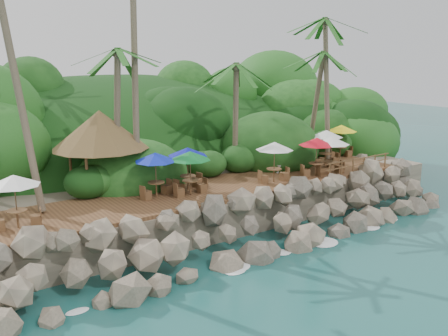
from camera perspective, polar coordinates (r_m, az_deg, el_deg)
ground at (r=25.77m, az=7.74°, el=-9.94°), size 140.00×140.00×0.00m
land_base at (r=38.13m, az=-8.60°, el=-0.58°), size 32.00×25.20×2.10m
jungle_hill at (r=45.06m, az=-12.79°, el=0.02°), size 44.80×28.00×15.40m
seawall at (r=26.75m, az=4.92°, el=-6.33°), size 29.00×4.00×2.30m
terrace at (r=29.47m, az=0.00°, el=-2.27°), size 26.00×5.00×0.20m
jungle_foliage at (r=37.53m, az=-7.86°, el=-2.44°), size 44.00×16.00×12.00m
foam_line at (r=25.96m, az=7.29°, el=-9.67°), size 25.20×0.80×0.06m
palms at (r=31.00m, az=-1.90°, el=17.01°), size 27.45×7.25×15.27m
palapa at (r=28.98m, az=-14.16°, el=4.33°), size 5.52×5.52×4.60m
dining_clusters at (r=29.86m, az=3.16°, el=2.20°), size 25.90×5.50×2.49m
railing at (r=33.71m, az=15.32°, el=0.49°), size 6.10×0.10×1.00m
waiter at (r=32.59m, az=6.42°, el=0.86°), size 0.66×0.49×1.67m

